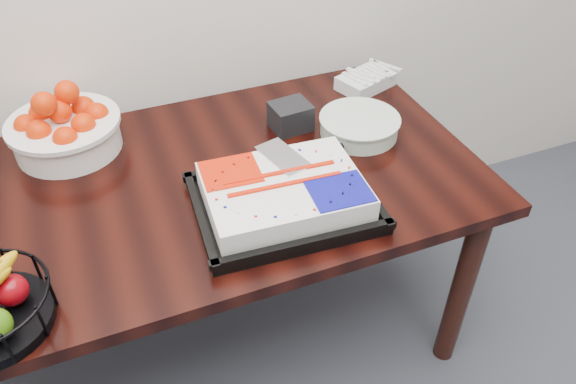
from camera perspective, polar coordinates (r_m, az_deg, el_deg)
name	(u,v)px	position (r m, az deg, el deg)	size (l,w,h in m)	color
table	(174,209)	(1.68, -11.49, -1.74)	(1.80, 0.90, 0.75)	black
cake_tray	(284,195)	(1.49, -0.43, -0.35)	(0.49, 0.40, 0.10)	black
tangerine_bowl	(63,124)	(1.82, -21.87, 6.48)	(0.34, 0.34, 0.21)	white
plate_stack	(359,126)	(1.80, 7.25, 6.69)	(0.26, 0.26, 0.06)	white
fork_bag	(365,80)	(2.07, 7.88, 11.17)	(0.22, 0.18, 0.06)	silver
napkin_box	(291,116)	(1.81, 0.27, 7.69)	(0.12, 0.10, 0.09)	black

